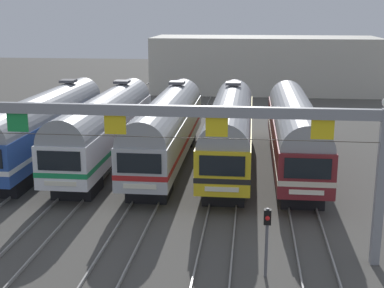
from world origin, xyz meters
name	(u,v)px	position (x,y,z in m)	size (l,w,h in m)	color
ground_plane	(167,165)	(0.00, 0.00, 0.00)	(160.00, 160.00, 0.00)	#4C4944
track_bed	(194,116)	(0.00, 17.00, 0.07)	(18.22, 70.00, 0.15)	gray
commuter_train_blue	(46,124)	(-8.36, 0.00, 2.69)	(2.88, 18.06, 5.05)	#284C9E
commuter_train_white	(105,125)	(-4.18, 0.00, 2.69)	(2.88, 18.06, 5.05)	white
commuter_train_stainless	(167,126)	(0.00, 0.00, 2.69)	(2.88, 18.06, 5.05)	#B2B5BA
commuter_train_yellow	(230,128)	(4.18, 0.00, 2.69)	(2.88, 18.06, 5.05)	gold
commuter_train_maroon	(294,129)	(8.36, -0.01, 2.69)	(2.88, 18.06, 4.77)	maroon
catenary_gantry	(115,133)	(0.00, -13.50, 5.25)	(21.96, 0.44, 6.97)	gray
yard_signal_mast	(267,229)	(6.27, -15.15, 2.00)	(0.28, 0.35, 2.85)	#59595E
maintenance_building	(264,64)	(7.02, 35.08, 3.45)	(27.94, 10.00, 6.91)	beige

